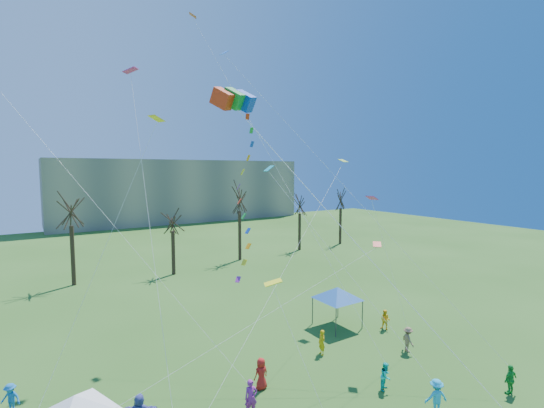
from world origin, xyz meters
TOP-DOWN VIEW (x-y plane):
  - distant_building at (22.00, 82.00)m, footprint 60.00×14.00m
  - bare_tree_row at (5.37, 35.97)m, footprint 68.70×8.29m
  - big_box_kite at (-1.79, 5.04)m, footprint 4.42×6.57m
  - canopy_tent_white at (-9.11, 7.04)m, footprint 4.11×4.11m
  - canopy_tent_blue at (10.17, 12.05)m, footprint 4.32×4.32m
  - festival_crowd at (-1.10, 5.47)m, footprint 26.45×14.06m
  - small_kites_aloft at (0.29, 10.84)m, footprint 26.84×18.34m

SIDE VIEW (x-z plane):
  - festival_crowd at x=-1.10m, z-range -0.05..1.80m
  - canopy_tent_blue at x=10.17m, z-range 1.13..4.37m
  - canopy_tent_white at x=-9.11m, z-range 1.14..4.42m
  - bare_tree_row at x=5.37m, z-range 1.49..12.24m
  - distant_building at x=22.00m, z-range 0.00..15.00m
  - big_box_kite at x=-1.79m, z-range 2.16..20.52m
  - small_kites_aloft at x=0.29m, z-range -3.75..30.47m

